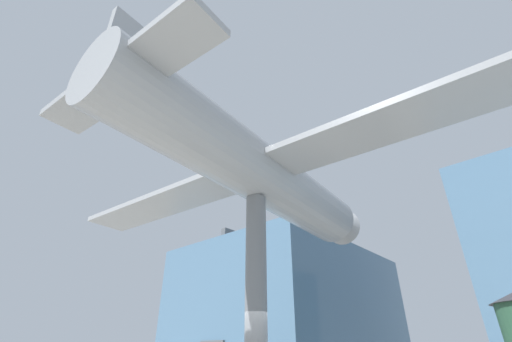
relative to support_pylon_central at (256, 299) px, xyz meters
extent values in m
cube|color=slate|center=(-9.14, 13.75, 1.22)|extent=(10.88, 13.93, 8.09)
cube|color=#51565B|center=(-9.14, 13.75, 5.56)|extent=(0.36, 13.23, 0.60)
cylinder|color=slate|center=(0.00, 0.00, 0.00)|extent=(0.57, 0.57, 5.66)
cylinder|color=#93999E|center=(0.00, 0.00, 3.74)|extent=(2.81, 11.01, 1.83)
cube|color=#93999E|center=(0.00, 0.00, 3.74)|extent=(16.32, 3.12, 0.18)
cube|color=#93999E|center=(0.44, -4.77, 3.88)|extent=(5.27, 1.47, 0.18)
cube|color=#93999E|center=(0.44, -4.77, 4.77)|extent=(0.28, 1.11, 1.68)
cone|color=#93999E|center=(-0.54, 5.94, 3.74)|extent=(1.64, 1.18, 1.56)
sphere|color=black|center=(-0.61, 6.64, 3.74)|extent=(0.44, 0.44, 0.44)
camera|label=1|loc=(6.18, -6.93, -1.33)|focal=24.00mm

